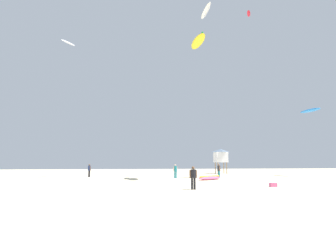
# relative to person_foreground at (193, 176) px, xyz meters

# --- Properties ---
(ground_plane) EXTENTS (120.00, 120.00, 0.00)m
(ground_plane) POSITION_rel_person_foreground_xyz_m (-0.18, -6.21, -1.01)
(ground_plane) COLOR beige
(person_foreground) EXTENTS (0.57, 0.39, 1.72)m
(person_foreground) POSITION_rel_person_foreground_xyz_m (0.00, 0.00, 0.00)
(person_foreground) COLOR black
(person_foreground) RESTS_ON ground
(person_midground) EXTENTS (0.39, 0.48, 1.71)m
(person_midground) POSITION_rel_person_foreground_xyz_m (-10.35, 17.58, -0.01)
(person_midground) COLOR black
(person_midground) RESTS_ON ground
(person_left) EXTENTS (0.54, 0.38, 1.70)m
(person_left) POSITION_rel_person_foreground_xyz_m (0.72, 13.85, -0.01)
(person_left) COLOR teal
(person_left) RESTS_ON ground
(person_right) EXTENTS (0.39, 0.57, 1.74)m
(person_right) POSITION_rel_person_foreground_xyz_m (6.36, 13.96, 0.01)
(person_right) COLOR teal
(person_right) RESTS_ON ground
(kite_grounded_near) EXTENTS (3.63, 3.08, 0.48)m
(kite_grounded_near) POSITION_rel_person_foreground_xyz_m (4.15, 10.38, -0.79)
(kite_grounded_near) COLOR #E5598C
(kite_grounded_near) RESTS_ON ground
(lifeguard_tower) EXTENTS (2.30, 2.30, 4.15)m
(lifeguard_tower) POSITION_rel_person_foreground_xyz_m (10.05, 24.58, 2.05)
(lifeguard_tower) COLOR #8C704C
(lifeguard_tower) RESTS_ON ground
(cooler_box) EXTENTS (0.56, 0.36, 0.32)m
(cooler_box) POSITION_rel_person_foreground_xyz_m (6.99, 1.35, -0.85)
(cooler_box) COLOR #E5598C
(cooler_box) RESTS_ON ground
(kite_aloft_0) EXTENTS (1.52, 2.10, 0.53)m
(kite_aloft_0) POSITION_rel_person_foreground_xyz_m (14.26, 20.72, 25.67)
(kite_aloft_0) COLOR red
(kite_aloft_1) EXTENTS (1.35, 4.41, 0.52)m
(kite_aloft_1) POSITION_rel_person_foreground_xyz_m (2.96, 10.15, 15.31)
(kite_aloft_1) COLOR yellow
(kite_aloft_2) EXTENTS (1.17, 3.84, 0.97)m
(kite_aloft_2) POSITION_rel_person_foreground_xyz_m (4.18, 10.81, 19.71)
(kite_aloft_2) COLOR white
(kite_aloft_4) EXTENTS (2.77, 3.26, 0.81)m
(kite_aloft_4) POSITION_rel_person_foreground_xyz_m (-17.60, 32.66, 24.11)
(kite_aloft_4) COLOR white
(kite_aloft_5) EXTENTS (1.59, 3.85, 0.44)m
(kite_aloft_5) POSITION_rel_person_foreground_xyz_m (20.89, 15.98, 8.40)
(kite_aloft_5) COLOR blue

